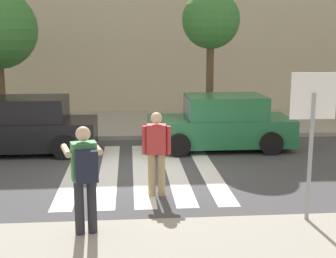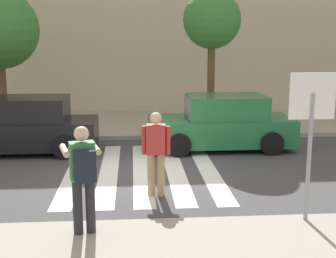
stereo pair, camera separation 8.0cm
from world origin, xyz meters
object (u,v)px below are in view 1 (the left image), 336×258
Objects in this scene: photographer_with_backpack at (85,171)px; pedestrian_crossing at (157,149)px; parked_car_green at (221,124)px; street_tree_center at (211,21)px; stop_sign at (312,114)px; parked_car_black at (23,127)px.

photographer_with_backpack reaches higher than pedestrian_crossing.
street_tree_center is (-0.01, 1.96, 2.93)m from parked_car_green.
street_tree_center reaches higher than photographer_with_backpack.
parked_car_green is at bearing -89.71° from street_tree_center.
stop_sign is 0.56× the size of street_tree_center.
pedestrian_crossing is (-2.45, 1.80, -0.98)m from stop_sign.
pedestrian_crossing reaches higher than parked_car_green.
photographer_with_backpack is 6.90m from parked_car_green.
street_tree_center is at bearing 67.41° from photographer_with_backpack.
parked_car_green is (3.33, 6.02, -0.44)m from photographer_with_backpack.
pedestrian_crossing is 4.45m from parked_car_green.
stop_sign is 3.78m from photographer_with_backpack.
parked_car_green is at bearing 61.06° from photographer_with_backpack.
parked_car_green is 3.52m from street_tree_center.
pedestrian_crossing is at bearing 59.57° from photographer_with_backpack.
parked_car_black is at bearing 131.65° from pedestrian_crossing.
pedestrian_crossing is (1.23, 2.10, -0.19)m from photographer_with_backpack.
stop_sign is 1.45× the size of photographer_with_backpack.
street_tree_center is at bearing 90.29° from parked_car_green.
street_tree_center is at bearing 19.35° from parked_car_black.
pedestrian_crossing is 0.42× the size of parked_car_black.
parked_car_black is at bearing 180.00° from parked_car_green.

